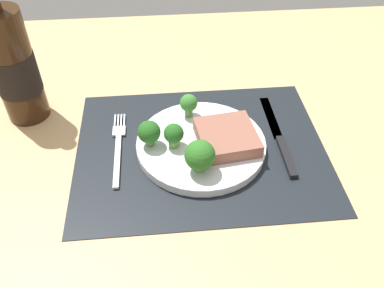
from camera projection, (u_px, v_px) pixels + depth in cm
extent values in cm
cube|color=tan|center=(201.00, 155.00, 74.76)|extent=(140.00, 110.00, 3.00)
cube|color=black|center=(201.00, 149.00, 73.63)|extent=(44.99, 35.38, 0.30)
cylinder|color=silver|center=(201.00, 145.00, 72.98)|extent=(23.27, 23.27, 1.60)
cube|color=#8C5647|center=(227.00, 137.00, 71.46)|extent=(11.25, 11.50, 2.47)
cylinder|color=#6B994C|center=(174.00, 143.00, 71.25)|extent=(1.90, 1.90, 1.33)
sphere|color=#235B1E|center=(174.00, 133.00, 69.77)|extent=(3.50, 3.50, 3.50)
cylinder|color=#5B8942|center=(200.00, 167.00, 66.90)|extent=(1.53, 1.53, 1.27)
sphere|color=#2D6B23|center=(200.00, 155.00, 64.99)|extent=(5.10, 5.10, 5.10)
cylinder|color=#5B8942|center=(189.00, 112.00, 77.31)|extent=(1.50, 1.50, 1.59)
sphere|color=#387A2D|center=(189.00, 103.00, 75.80)|extent=(3.34, 3.34, 3.34)
cylinder|color=#5B8942|center=(150.00, 143.00, 71.21)|extent=(1.31, 1.31, 1.31)
sphere|color=#235B1E|center=(149.00, 133.00, 69.60)|extent=(4.01, 4.01, 4.01)
cube|color=silver|center=(117.00, 160.00, 70.89)|extent=(1.00, 13.00, 0.50)
cube|color=silver|center=(119.00, 131.00, 76.56)|extent=(2.40, 2.60, 0.40)
cube|color=silver|center=(115.00, 121.00, 78.75)|extent=(0.30, 3.60, 0.35)
cube|color=silver|center=(118.00, 121.00, 78.79)|extent=(0.30, 3.60, 0.35)
cube|color=silver|center=(121.00, 120.00, 78.83)|extent=(0.30, 3.60, 0.35)
cube|color=silver|center=(124.00, 120.00, 78.87)|extent=(0.30, 3.60, 0.35)
cube|color=black|center=(287.00, 156.00, 71.42)|extent=(1.40, 10.00, 0.80)
cube|color=silver|center=(271.00, 116.00, 79.95)|extent=(1.80, 13.00, 0.30)
cylinder|color=#331E0F|center=(14.00, 68.00, 73.74)|extent=(7.92, 7.92, 21.72)
cylinder|color=black|center=(16.00, 73.00, 74.49)|extent=(8.08, 8.08, 7.60)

